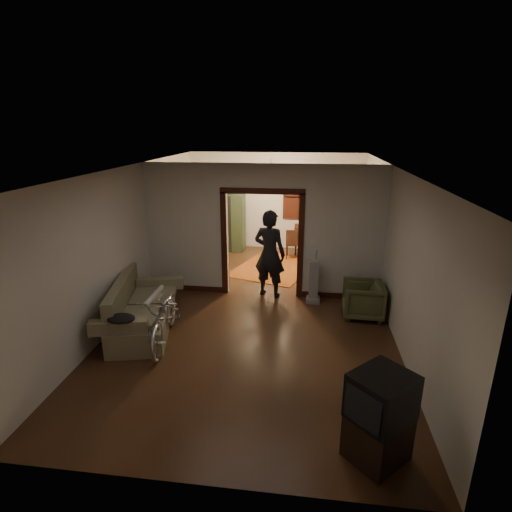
% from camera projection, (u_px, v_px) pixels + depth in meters
% --- Properties ---
extents(floor, '(5.00, 8.50, 0.01)m').
position_uv_depth(floor, '(258.00, 308.00, 8.10)').
color(floor, black).
rests_on(floor, ground).
extents(ceiling, '(5.00, 8.50, 0.01)m').
position_uv_depth(ceiling, '(258.00, 167.00, 7.23)').
color(ceiling, white).
rests_on(ceiling, floor).
extents(wall_back, '(5.00, 0.02, 2.80)m').
position_uv_depth(wall_back, '(276.00, 202.00, 11.67)').
color(wall_back, beige).
rests_on(wall_back, floor).
extents(wall_left, '(0.02, 8.50, 2.80)m').
position_uv_depth(wall_left, '(134.00, 237.00, 7.97)').
color(wall_left, beige).
rests_on(wall_left, floor).
extents(wall_right, '(0.02, 8.50, 2.80)m').
position_uv_depth(wall_right, '(392.00, 246.00, 7.36)').
color(wall_right, beige).
rests_on(wall_right, floor).
extents(partition_wall, '(5.00, 0.14, 2.80)m').
position_uv_depth(partition_wall, '(262.00, 232.00, 8.37)').
color(partition_wall, beige).
rests_on(partition_wall, floor).
extents(door_casing, '(1.74, 0.20, 2.32)m').
position_uv_depth(door_casing, '(262.00, 245.00, 8.46)').
color(door_casing, black).
rests_on(door_casing, floor).
extents(far_window, '(0.98, 0.06, 1.28)m').
position_uv_depth(far_window, '(300.00, 197.00, 11.50)').
color(far_window, black).
rests_on(far_window, wall_back).
extents(chandelier, '(0.24, 0.24, 0.24)m').
position_uv_depth(chandelier, '(271.00, 176.00, 9.72)').
color(chandelier, '#FFE0A5').
rests_on(chandelier, ceiling).
extents(light_switch, '(0.08, 0.01, 0.12)m').
position_uv_depth(light_switch, '(313.00, 241.00, 8.22)').
color(light_switch, silver).
rests_on(light_switch, partition_wall).
extents(sofa, '(1.33, 2.16, 0.92)m').
position_uv_depth(sofa, '(142.00, 306.00, 7.09)').
color(sofa, brown).
rests_on(sofa, floor).
extents(rolled_paper, '(0.11, 0.86, 0.11)m').
position_uv_depth(rolled_paper, '(154.00, 296.00, 7.34)').
color(rolled_paper, beige).
rests_on(rolled_paper, sofa).
extents(jacket, '(0.44, 0.33, 0.13)m').
position_uv_depth(jacket, '(121.00, 318.00, 6.16)').
color(jacket, black).
rests_on(jacket, sofa).
extents(bicycle, '(0.87, 1.85, 0.93)m').
position_uv_depth(bicycle, '(165.00, 316.00, 6.71)').
color(bicycle, silver).
rests_on(bicycle, floor).
extents(armchair, '(0.77, 0.75, 0.69)m').
position_uv_depth(armchair, '(363.00, 300.00, 7.64)').
color(armchair, '#464B2A').
rests_on(armchair, floor).
extents(tv_stand, '(0.80, 0.80, 0.54)m').
position_uv_depth(tv_stand, '(377.00, 437.00, 4.37)').
color(tv_stand, black).
rests_on(tv_stand, floor).
extents(crt_tv, '(0.82, 0.82, 0.53)m').
position_uv_depth(crt_tv, '(382.00, 397.00, 4.21)').
color(crt_tv, black).
rests_on(crt_tv, tv_stand).
extents(vacuum, '(0.33, 0.30, 0.91)m').
position_uv_depth(vacuum, '(314.00, 282.00, 8.20)').
color(vacuum, gray).
rests_on(vacuum, floor).
extents(person, '(0.79, 0.63, 1.88)m').
position_uv_depth(person, '(270.00, 254.00, 8.41)').
color(person, black).
rests_on(person, floor).
extents(oriental_rug, '(2.35, 2.70, 0.02)m').
position_uv_depth(oriental_rug, '(274.00, 267.00, 10.38)').
color(oriental_rug, maroon).
rests_on(oriental_rug, floor).
extents(locker, '(0.89, 0.57, 1.66)m').
position_uv_depth(locker, '(230.00, 223.00, 11.58)').
color(locker, '#293922').
rests_on(locker, floor).
extents(globe, '(0.30, 0.30, 0.30)m').
position_uv_depth(globe, '(229.00, 184.00, 11.23)').
color(globe, '#1E5972').
rests_on(globe, locker).
extents(desk, '(1.09, 0.66, 0.78)m').
position_uv_depth(desk, '(313.00, 240.00, 11.41)').
color(desk, black).
rests_on(desk, floor).
extents(desk_chair, '(0.38, 0.38, 0.84)m').
position_uv_depth(desk_chair, '(293.00, 244.00, 10.99)').
color(desk_chair, black).
rests_on(desk_chair, floor).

